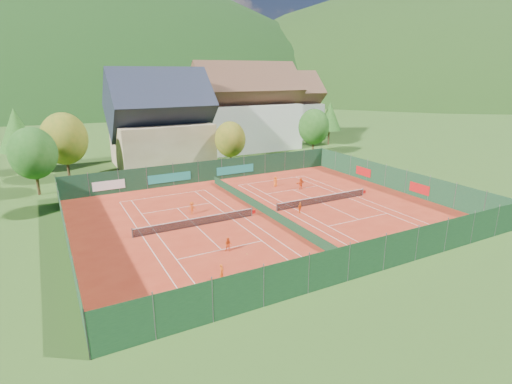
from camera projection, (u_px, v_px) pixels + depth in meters
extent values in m
plane|color=#2B5119|center=(264.00, 214.00, 44.46)|extent=(600.00, 600.00, 0.00)
cube|color=#AD2E19|center=(264.00, 214.00, 44.45)|extent=(40.00, 32.00, 0.01)
cube|color=white|center=(164.00, 196.00, 50.85)|extent=(10.97, 0.06, 0.00)
cube|color=white|center=(250.00, 276.00, 30.80)|extent=(10.97, 0.06, 0.00)
cube|color=white|center=(142.00, 236.00, 38.34)|extent=(0.06, 23.77, 0.00)
cube|color=white|center=(244.00, 217.00, 43.31)|extent=(0.06, 23.77, 0.00)
cube|color=white|center=(157.00, 234.00, 38.97)|extent=(0.06, 23.77, 0.00)
cube|color=white|center=(233.00, 219.00, 42.69)|extent=(0.06, 23.77, 0.00)
cube|color=white|center=(177.00, 208.00, 46.23)|extent=(8.23, 0.06, 0.00)
cube|color=white|center=(221.00, 250.00, 35.43)|extent=(8.23, 0.06, 0.00)
cube|color=white|center=(196.00, 226.00, 40.83)|extent=(0.06, 12.80, 0.00)
cube|color=white|center=(272.00, 180.00, 58.10)|extent=(10.97, 0.06, 0.00)
cube|color=white|center=(399.00, 237.00, 38.05)|extent=(10.97, 0.06, 0.00)
cube|color=white|center=(284.00, 210.00, 45.59)|extent=(0.06, 23.77, 0.00)
cube|color=white|center=(357.00, 196.00, 50.56)|extent=(0.06, 23.77, 0.00)
cube|color=white|center=(294.00, 208.00, 46.21)|extent=(0.06, 23.77, 0.00)
cube|color=white|center=(349.00, 198.00, 49.94)|extent=(0.06, 23.77, 0.00)
cube|color=white|center=(293.00, 190.00, 53.47)|extent=(8.23, 0.06, 0.00)
cube|color=white|center=(359.00, 220.00, 42.68)|extent=(8.23, 0.06, 0.00)
cube|color=white|center=(322.00, 203.00, 48.07)|extent=(0.06, 12.80, 0.00)
cylinder|color=#59595B|center=(132.00, 233.00, 37.79)|extent=(0.10, 0.10, 1.02)
cylinder|color=#59595B|center=(252.00, 212.00, 43.58)|extent=(0.10, 0.10, 1.02)
cube|color=black|center=(196.00, 222.00, 40.70)|extent=(12.80, 0.02, 0.86)
cube|color=white|center=(196.00, 218.00, 40.57)|extent=(12.80, 0.04, 0.06)
cube|color=red|center=(254.00, 212.00, 43.71)|extent=(0.40, 0.04, 0.40)
cylinder|color=#59595B|center=(277.00, 207.00, 45.03)|extent=(0.10, 0.10, 1.02)
cylinder|color=#59595B|center=(363.00, 192.00, 50.83)|extent=(0.10, 0.10, 1.02)
cube|color=black|center=(322.00, 199.00, 47.94)|extent=(12.80, 0.02, 0.86)
cube|color=white|center=(323.00, 196.00, 47.82)|extent=(12.80, 0.04, 0.06)
cube|color=red|center=(364.00, 192.00, 50.96)|extent=(0.40, 0.04, 0.40)
cube|color=#12331C|center=(265.00, 209.00, 44.31)|extent=(0.03, 28.80, 1.00)
cube|color=#13341F|center=(210.00, 171.00, 57.52)|extent=(40.00, 0.04, 3.00)
cube|color=teal|center=(170.00, 178.00, 54.84)|extent=(6.00, 0.03, 1.20)
cube|color=teal|center=(235.00, 170.00, 59.36)|extent=(6.00, 0.03, 1.20)
cube|color=silver|center=(109.00, 185.00, 51.21)|extent=(4.00, 0.03, 1.20)
cube|color=#14381C|center=(367.00, 258.00, 30.53)|extent=(40.00, 0.04, 3.00)
cube|color=#163C1E|center=(66.00, 234.00, 34.96)|extent=(0.04, 32.00, 3.00)
cube|color=#153B21|center=(395.00, 179.00, 53.08)|extent=(0.04, 32.00, 3.00)
cube|color=#B21414|center=(419.00, 189.00, 49.76)|extent=(0.03, 3.00, 1.20)
cube|color=#B21414|center=(363.00, 172.00, 58.20)|extent=(0.03, 3.00, 1.20)
cube|color=#C1AF88|center=(162.00, 144.00, 67.39)|extent=(15.00, 12.00, 7.00)
cube|color=#1E2333|center=(159.00, 105.00, 65.51)|extent=(16.20, 12.00, 12.00)
cube|color=silver|center=(246.00, 127.00, 80.76)|extent=(20.00, 11.00, 9.00)
cube|color=brown|center=(246.00, 90.00, 78.67)|extent=(21.60, 11.00, 11.00)
cube|color=silver|center=(284.00, 121.00, 94.00)|extent=(16.00, 10.00, 8.00)
cube|color=brown|center=(284.00, 93.00, 92.12)|extent=(17.28, 10.00, 10.00)
cylinder|color=#4A331A|center=(38.00, 184.00, 50.96)|extent=(0.36, 0.36, 2.80)
ellipsoid|color=#1D5317|center=(33.00, 153.00, 49.80)|extent=(5.72, 5.72, 6.58)
cylinder|color=#492D1A|center=(68.00, 170.00, 57.78)|extent=(0.36, 0.36, 3.15)
ellipsoid|color=olive|center=(64.00, 139.00, 56.48)|extent=(6.44, 6.44, 7.40)
cylinder|color=#452F18|center=(22.00, 162.00, 61.76)|extent=(0.36, 0.36, 3.50)
cone|color=#235D1A|center=(16.00, 130.00, 60.32)|extent=(5.60, 5.60, 6.50)
cylinder|color=#4C321B|center=(231.00, 161.00, 65.37)|extent=(0.36, 0.36, 2.45)
ellipsoid|color=olive|center=(230.00, 139.00, 64.36)|extent=(5.01, 5.01, 5.76)
cylinder|color=#443018|center=(313.00, 148.00, 75.16)|extent=(0.36, 0.36, 2.80)
ellipsoid|color=#205418|center=(314.00, 127.00, 74.01)|extent=(5.72, 5.72, 6.58)
cylinder|color=#4D361B|center=(329.00, 137.00, 86.39)|extent=(0.36, 0.36, 3.15)
cone|color=#215518|center=(330.00, 116.00, 85.09)|extent=(5.04, 5.04, 5.85)
cylinder|color=#472F19|center=(278.00, 134.00, 89.46)|extent=(0.36, 0.36, 3.50)
ellipsoid|color=olive|center=(278.00, 112.00, 88.02)|extent=(7.15, 7.15, 8.22)
ellipsoid|color=black|center=(89.00, 148.00, 314.27)|extent=(440.00, 440.00, 242.00)
ellipsoid|color=black|center=(406.00, 141.00, 324.54)|extent=(380.00, 380.00, 220.40)
cylinder|color=slate|center=(433.00, 229.00, 39.04)|extent=(0.02, 0.02, 0.80)
cylinder|color=slate|center=(435.00, 229.00, 39.18)|extent=(0.02, 0.02, 0.80)
cylinder|color=slate|center=(430.00, 228.00, 39.30)|extent=(0.02, 0.02, 0.80)
cylinder|color=slate|center=(432.00, 228.00, 39.43)|extent=(0.02, 0.02, 0.80)
cube|color=slate|center=(433.00, 227.00, 39.20)|extent=(0.34, 0.34, 0.30)
ellipsoid|color=#CCD833|center=(433.00, 227.00, 39.19)|extent=(0.28, 0.28, 0.16)
sphere|color=#CCD833|center=(247.00, 254.00, 34.55)|extent=(0.07, 0.07, 0.07)
sphere|color=#CCD833|center=(374.00, 242.00, 37.04)|extent=(0.07, 0.07, 0.07)
sphere|color=#CCD833|center=(257.00, 208.00, 46.24)|extent=(0.07, 0.07, 0.07)
sphere|color=#CCD833|center=(195.00, 204.00, 47.59)|extent=(0.07, 0.07, 0.07)
sphere|color=#CCD833|center=(378.00, 211.00, 45.16)|extent=(0.07, 0.07, 0.07)
imported|color=orange|center=(222.00, 272.00, 30.12)|extent=(0.56, 0.56, 1.32)
imported|color=#D04112|center=(228.00, 244.00, 34.94)|extent=(0.81, 0.76, 1.32)
imported|color=#D14812|center=(192.00, 208.00, 44.13)|extent=(1.04, 0.76, 1.44)
imported|color=orange|center=(300.00, 208.00, 44.53)|extent=(0.78, 0.61, 1.24)
imported|color=#F85E16|center=(275.00, 182.00, 54.86)|extent=(0.70, 0.47, 1.39)
imported|color=#F24F15|center=(301.00, 183.00, 53.65)|extent=(1.47, 0.60, 1.54)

